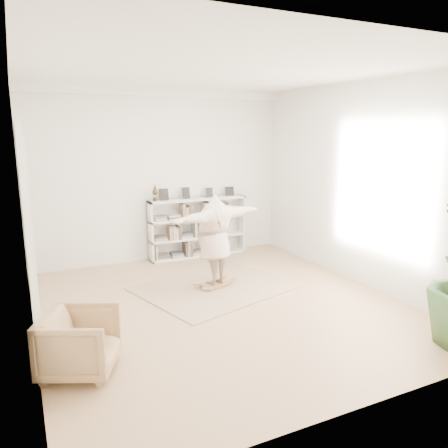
% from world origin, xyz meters
% --- Properties ---
extents(floor, '(6.00, 6.00, 0.00)m').
position_xyz_m(floor, '(0.00, 0.00, 0.00)').
color(floor, tan).
rests_on(floor, ground).
extents(room_shell, '(6.00, 6.00, 6.00)m').
position_xyz_m(room_shell, '(0.00, 2.94, 3.51)').
color(room_shell, silver).
rests_on(room_shell, floor).
extents(doors, '(0.09, 1.78, 2.92)m').
position_xyz_m(doors, '(-2.70, 1.30, 1.40)').
color(doors, white).
rests_on(doors, floor).
extents(bookshelf, '(2.20, 0.35, 1.64)m').
position_xyz_m(bookshelf, '(0.74, 2.82, 0.64)').
color(bookshelf, silver).
rests_on(bookshelf, floor).
extents(armchair, '(1.06, 1.05, 0.74)m').
position_xyz_m(armchair, '(-2.30, -1.08, 0.37)').
color(armchair, tan).
rests_on(armchair, floor).
extents(rug, '(2.95, 2.61, 0.02)m').
position_xyz_m(rug, '(0.24, 0.78, 0.01)').
color(rug, tan).
rests_on(rug, floor).
extents(rocker_board, '(0.57, 0.43, 0.11)m').
position_xyz_m(rocker_board, '(0.24, 0.78, 0.07)').
color(rocker_board, olive).
rests_on(rocker_board, rug).
extents(person, '(2.02, 1.05, 1.59)m').
position_xyz_m(person, '(0.24, 0.78, 0.92)').
color(person, beige).
rests_on(person, rocker_board).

